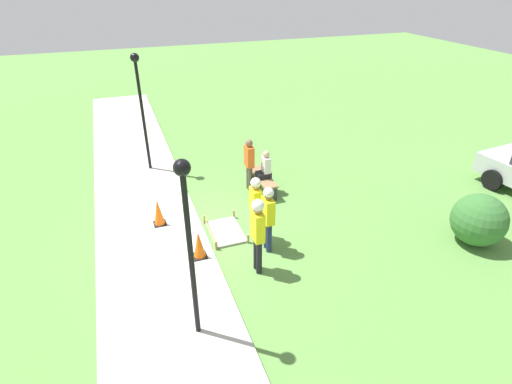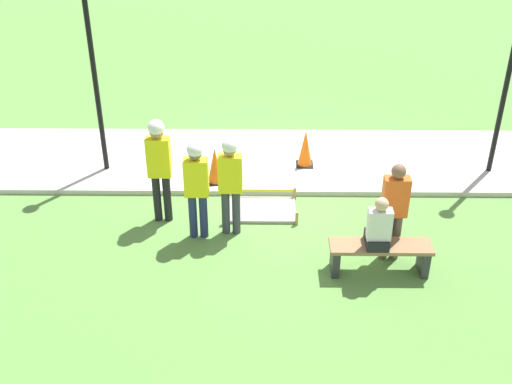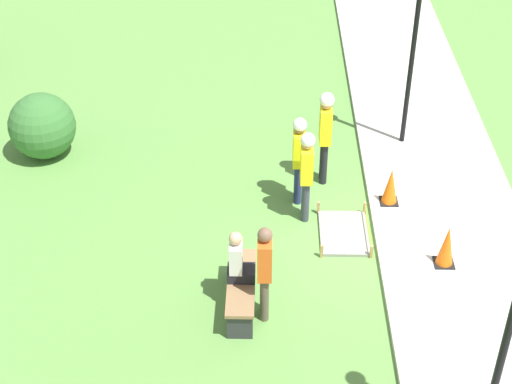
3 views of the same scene
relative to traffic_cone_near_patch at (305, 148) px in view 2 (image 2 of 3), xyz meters
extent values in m
plane|color=#5B8E42|center=(0.64, 1.08, -0.48)|extent=(60.00, 60.00, 0.00)
cube|color=#BCB7AD|center=(0.64, -0.31, -0.43)|extent=(28.00, 2.78, 0.10)
cube|color=gray|center=(0.89, 1.63, -0.45)|extent=(1.27, 0.86, 0.06)
cube|color=tan|center=(0.25, 1.20, -0.35)|extent=(0.05, 0.05, 0.26)
cube|color=tan|center=(1.52, 1.20, -0.35)|extent=(0.05, 0.05, 0.26)
cube|color=tan|center=(0.25, 2.06, -0.35)|extent=(0.05, 0.05, 0.26)
cube|color=tan|center=(1.52, 2.06, -0.35)|extent=(0.05, 0.05, 0.26)
cube|color=yellow|center=(0.89, 1.20, -0.29)|extent=(1.27, 0.00, 0.04)
cube|color=black|center=(0.00, 0.00, -0.37)|extent=(0.34, 0.34, 0.02)
cone|color=orange|center=(0.00, 0.00, 0.02)|extent=(0.29, 0.29, 0.74)
cube|color=black|center=(1.77, 0.72, -0.37)|extent=(0.34, 0.34, 0.02)
cone|color=orange|center=(1.77, 0.72, 0.00)|extent=(0.29, 0.29, 0.71)
cube|color=#2D2D33|center=(-1.68, 3.41, -0.25)|extent=(0.12, 0.40, 0.46)
cube|color=#2D2D33|center=(-0.29, 3.41, -0.25)|extent=(0.12, 0.40, 0.46)
cube|color=olive|center=(-0.98, 3.41, 0.01)|extent=(1.59, 0.44, 0.06)
cube|color=black|center=(-0.91, 3.41, 0.13)|extent=(0.34, 0.44, 0.18)
cube|color=silver|center=(-0.91, 3.49, 0.47)|extent=(0.36, 0.20, 0.50)
sphere|color=tan|center=(-0.91, 3.49, 0.82)|extent=(0.21, 0.21, 0.21)
cylinder|color=#383D47|center=(1.31, 2.32, -0.06)|extent=(0.14, 0.14, 0.84)
cylinder|color=#383D47|center=(1.49, 2.32, -0.06)|extent=(0.14, 0.14, 0.84)
cube|color=yellow|center=(1.40, 2.32, 0.69)|extent=(0.40, 0.22, 0.66)
sphere|color=#A37A5B|center=(1.40, 2.32, 1.13)|extent=(0.23, 0.23, 0.23)
sphere|color=white|center=(1.40, 2.32, 1.19)|extent=(0.26, 0.26, 0.26)
cylinder|color=black|center=(2.54, 1.93, -0.03)|extent=(0.14, 0.14, 0.90)
cylinder|color=black|center=(2.72, 1.93, -0.03)|extent=(0.14, 0.14, 0.90)
cube|color=yellow|center=(2.63, 1.93, 0.78)|extent=(0.40, 0.22, 0.71)
sphere|color=#A37A5B|center=(2.63, 1.93, 1.26)|extent=(0.24, 0.24, 0.24)
sphere|color=white|center=(2.63, 1.93, 1.32)|extent=(0.28, 0.28, 0.28)
cylinder|color=navy|center=(1.85, 2.44, -0.07)|extent=(0.14, 0.14, 0.83)
cylinder|color=navy|center=(2.03, 2.44, -0.07)|extent=(0.14, 0.14, 0.83)
cube|color=yellow|center=(1.94, 2.44, 0.68)|extent=(0.40, 0.22, 0.66)
sphere|color=brown|center=(1.94, 2.44, 1.12)|extent=(0.22, 0.22, 0.22)
sphere|color=white|center=(1.94, 2.44, 1.18)|extent=(0.26, 0.26, 0.26)
cylinder|color=brown|center=(-1.29, 3.04, -0.06)|extent=(0.14, 0.14, 0.84)
cylinder|color=brown|center=(-1.11, 3.04, -0.06)|extent=(0.14, 0.14, 0.84)
cube|color=#E55B1E|center=(-1.20, 3.04, 0.69)|extent=(0.40, 0.22, 0.66)
sphere|color=brown|center=(-1.20, 3.04, 1.13)|extent=(0.23, 0.23, 0.23)
cylinder|color=black|center=(4.01, 0.18, 1.34)|extent=(0.10, 0.10, 3.43)
cylinder|color=black|center=(-3.70, 0.18, 1.46)|extent=(0.10, 0.10, 3.68)
camera|label=1|loc=(9.55, -0.61, 5.81)|focal=28.00mm
camera|label=2|loc=(0.87, 11.58, 5.78)|focal=45.00mm
camera|label=3|loc=(-10.26, 2.99, 8.26)|focal=55.00mm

